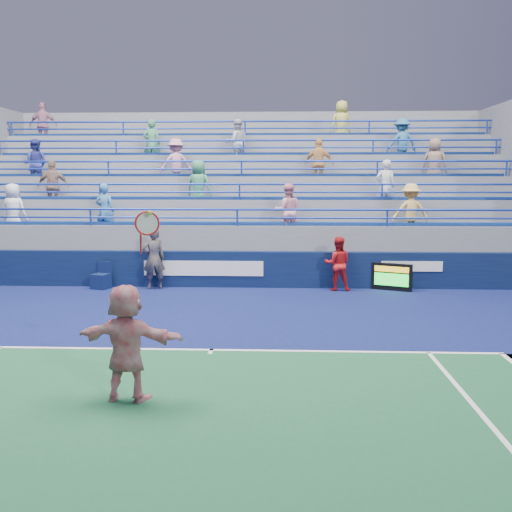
{
  "coord_description": "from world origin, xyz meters",
  "views": [
    {
      "loc": [
        1.3,
        -10.49,
        3.25
      ],
      "look_at": [
        0.75,
        2.5,
        1.5
      ],
      "focal_mm": 40.0,
      "sensor_mm": 36.0,
      "label": 1
    }
  ],
  "objects_px": {
    "serve_speed_board": "(392,277)",
    "tennis_player": "(127,342)",
    "judge_chair": "(101,280)",
    "line_judge": "(154,259)",
    "ball_girl": "(338,264)"
  },
  "relations": [
    {
      "from": "serve_speed_board",
      "to": "ball_girl",
      "type": "distance_m",
      "value": 1.64
    },
    {
      "from": "tennis_player",
      "to": "judge_chair",
      "type": "bearing_deg",
      "value": 109.95
    },
    {
      "from": "serve_speed_board",
      "to": "judge_chair",
      "type": "bearing_deg",
      "value": -179.42
    },
    {
      "from": "serve_speed_board",
      "to": "ball_girl",
      "type": "bearing_deg",
      "value": -178.66
    },
    {
      "from": "serve_speed_board",
      "to": "ball_girl",
      "type": "relative_size",
      "value": 0.71
    },
    {
      "from": "judge_chair",
      "to": "tennis_player",
      "type": "relative_size",
      "value": 0.29
    },
    {
      "from": "tennis_player",
      "to": "line_judge",
      "type": "relative_size",
      "value": 1.53
    },
    {
      "from": "ball_girl",
      "to": "serve_speed_board",
      "type": "bearing_deg",
      "value": -176.55
    },
    {
      "from": "tennis_player",
      "to": "ball_girl",
      "type": "relative_size",
      "value": 1.77
    },
    {
      "from": "tennis_player",
      "to": "line_judge",
      "type": "distance_m",
      "value": 8.71
    },
    {
      "from": "serve_speed_board",
      "to": "tennis_player",
      "type": "relative_size",
      "value": 0.4
    },
    {
      "from": "tennis_player",
      "to": "ball_girl",
      "type": "height_order",
      "value": "tennis_player"
    },
    {
      "from": "ball_girl",
      "to": "line_judge",
      "type": "bearing_deg",
      "value": 2.13
    },
    {
      "from": "serve_speed_board",
      "to": "judge_chair",
      "type": "xyz_separation_m",
      "value": [
        -8.62,
        -0.09,
        -0.15
      ]
    },
    {
      "from": "line_judge",
      "to": "ball_girl",
      "type": "xyz_separation_m",
      "value": [
        5.44,
        0.0,
        -0.12
      ]
    }
  ]
}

